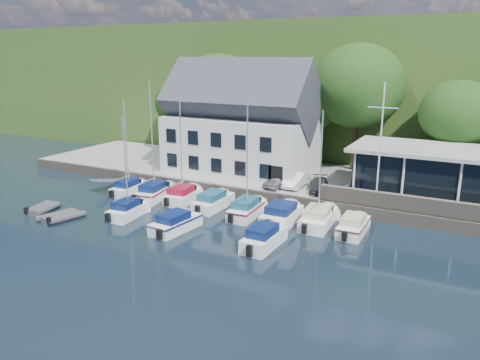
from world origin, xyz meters
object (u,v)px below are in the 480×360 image
(club_pavilion, at_px, (435,173))
(boat_r1_5, at_px, (282,213))
(boat_r1_6, at_px, (321,167))
(flagpole, at_px, (380,145))
(harbor_building, at_px, (241,128))
(car_white, at_px, (297,180))
(boat_r1_3, at_px, (213,200))
(boat_r1_2, at_px, (181,151))
(boat_r2_2, at_px, (176,221))
(boat_r1_0, at_px, (127,149))
(car_blue, at_px, (358,189))
(car_silver, at_px, (278,181))
(boat_r1_7, at_px, (354,224))
(boat_r1_1, at_px, (152,147))
(boat_r2_3, at_px, (264,236))
(dinghy_0, at_px, (43,207))
(boat_r2_1, at_px, (125,164))
(boat_r1_4, at_px, (247,161))
(car_dgrey, at_px, (319,185))
(dinghy_1, at_px, (61,216))

(club_pavilion, relative_size, boat_r1_5, 2.17)
(boat_r1_6, bearing_deg, flagpole, 47.40)
(club_pavilion, bearing_deg, harbor_building, 178.41)
(car_white, distance_m, boat_r1_3, 7.88)
(boat_r1_2, bearing_deg, flagpole, 9.37)
(boat_r1_5, xyz_separation_m, boat_r2_2, (-6.17, -5.07, -0.07))
(boat_r2_2, bearing_deg, boat_r1_3, 98.65)
(boat_r1_0, bearing_deg, car_blue, 13.26)
(car_silver, height_order, boat_r1_7, car_silver)
(boat_r1_5, relative_size, boat_r1_6, 0.68)
(club_pavilion, height_order, car_silver, club_pavilion)
(boat_r1_3, bearing_deg, flagpole, 18.61)
(flagpole, bearing_deg, boat_r1_1, -166.29)
(boat_r1_0, relative_size, boat_r1_1, 0.89)
(boat_r2_3, bearing_deg, car_white, 101.75)
(boat_r1_1, relative_size, dinghy_0, 3.18)
(boat_r2_2, xyz_separation_m, dinghy_0, (-12.06, -1.50, -0.37))
(boat_r2_1, bearing_deg, boat_r1_4, 23.46)
(car_dgrey, xyz_separation_m, flagpole, (5.09, -1.31, 4.16))
(boat_r2_3, bearing_deg, flagpole, 62.93)
(harbor_building, distance_m, boat_r1_1, 9.77)
(car_dgrey, height_order, boat_r2_2, car_dgrey)
(boat_r1_2, relative_size, boat_r2_1, 1.04)
(car_silver, height_order, boat_r1_2, boat_r1_2)
(car_dgrey, relative_size, car_blue, 1.09)
(harbor_building, relative_size, club_pavilion, 1.09)
(boat_r1_3, distance_m, dinghy_0, 13.86)
(boat_r1_1, bearing_deg, boat_r1_3, -7.27)
(boat_r1_7, bearing_deg, car_blue, 100.86)
(boat_r1_0, height_order, boat_r1_3, boat_r1_0)
(car_dgrey, distance_m, boat_r1_1, 14.66)
(harbor_building, height_order, boat_r2_2, harbor_building)
(harbor_building, distance_m, dinghy_1, 18.76)
(flagpole, height_order, dinghy_0, flagpole)
(dinghy_1, bearing_deg, boat_r1_3, 57.09)
(boat_r1_2, xyz_separation_m, boat_r2_3, (10.33, -5.57, -3.69))
(boat_r1_1, distance_m, boat_r1_4, 9.29)
(boat_r1_7, bearing_deg, boat_r1_3, 177.54)
(car_blue, bearing_deg, boat_r2_1, -140.00)
(boat_r1_1, distance_m, boat_r1_7, 18.09)
(boat_r1_4, bearing_deg, car_white, 72.40)
(car_white, relative_size, car_dgrey, 1.01)
(car_dgrey, xyz_separation_m, boat_r1_0, (-16.18, -5.57, 2.60))
(boat_r1_2, bearing_deg, car_blue, 16.89)
(boat_r1_3, height_order, boat_r2_2, boat_r1_3)
(boat_r1_6, relative_size, boat_r1_7, 1.59)
(car_blue, bearing_deg, boat_r1_5, -117.72)
(boat_r2_3, bearing_deg, club_pavilion, 57.93)
(boat_r1_2, distance_m, boat_r1_3, 4.92)
(club_pavilion, bearing_deg, car_blue, -156.35)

